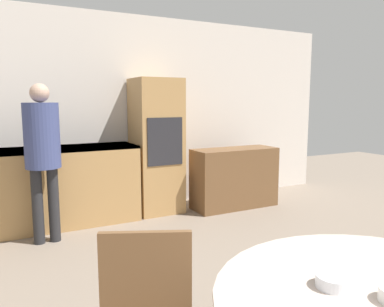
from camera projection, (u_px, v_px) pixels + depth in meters
wall_back at (108, 114)px, 4.92m from camera, size 7.09×0.05×2.60m
kitchen_counter at (8, 191)px, 4.17m from camera, size 2.91×0.60×0.93m
oven_unit at (156, 146)px, 4.94m from camera, size 0.59×0.59×1.76m
sideboard at (234, 178)px, 5.19m from camera, size 1.19×0.45×0.82m
chair_far_right at (377, 254)px, 2.33m from camera, size 0.57×0.57×0.95m
person_standing at (42, 146)px, 3.79m from camera, size 0.35×0.35×1.65m
bowl_far at (334, 281)px, 1.51m from camera, size 0.14×0.14×0.05m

